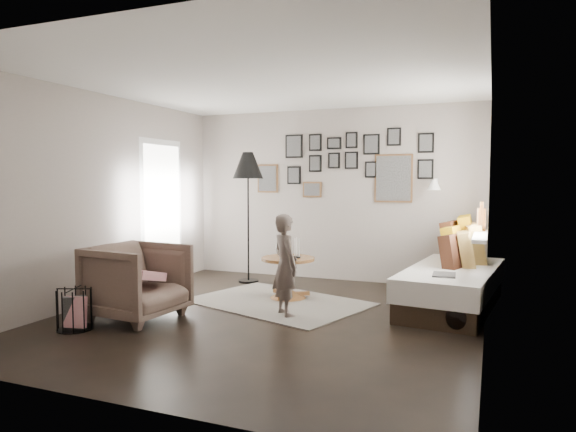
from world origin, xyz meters
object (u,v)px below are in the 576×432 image
at_px(armchair, 137,281).
at_px(demijohn_small, 458,316).
at_px(child, 285,265).
at_px(floor_lamp, 248,170).
at_px(magazine_basket, 74,310).
at_px(daybed, 453,278).
at_px(pedestal_table, 288,279).
at_px(vase, 283,245).
at_px(demijohn_large, 429,308).

xyz_separation_m(armchair, demijohn_small, (3.31, 0.80, -0.25)).
height_order(armchair, child, child).
distance_m(armchair, floor_lamp, 2.61).
bearing_deg(magazine_basket, child, 36.08).
bearing_deg(daybed, floor_lamp, 179.01).
xyz_separation_m(pedestal_table, armchair, (-1.18, -1.50, 0.17)).
bearing_deg(armchair, pedestal_table, -32.71).
relative_size(vase, child, 0.43).
xyz_separation_m(armchair, floor_lamp, (0.24, 2.28, 1.25)).
bearing_deg(floor_lamp, magazine_basket, -101.16).
distance_m(armchair, demijohn_large, 3.16).
bearing_deg(magazine_basket, demijohn_small, 20.78).
height_order(demijohn_large, child, child).
distance_m(daybed, floor_lamp, 3.26).
distance_m(daybed, armchair, 3.69).
distance_m(demijohn_large, child, 1.61).
relative_size(vase, demijohn_small, 1.14).
height_order(vase, magazine_basket, vase).
bearing_deg(daybed, demijohn_large, -93.34).
relative_size(demijohn_large, demijohn_small, 1.10).
distance_m(magazine_basket, demijohn_small, 3.89).
distance_m(demijohn_small, child, 1.89).
bearing_deg(armchair, vase, -30.42).
distance_m(pedestal_table, daybed, 2.04).
bearing_deg(vase, pedestal_table, -14.04).
bearing_deg(floor_lamp, demijohn_large, -26.15).
relative_size(daybed, floor_lamp, 1.17).
bearing_deg(floor_lamp, armchair, -95.93).
height_order(vase, armchair, vase).
bearing_deg(daybed, pedestal_table, -162.73).
height_order(armchair, demijohn_large, armchair).
bearing_deg(magazine_basket, demijohn_large, 24.17).
bearing_deg(daybed, magazine_basket, -138.12).
bearing_deg(demijohn_large, child, -172.88).
bearing_deg(child, armchair, 71.03).
distance_m(daybed, demijohn_small, 1.09).
bearing_deg(armchair, magazine_basket, 156.25).
height_order(floor_lamp, demijohn_large, floor_lamp).
bearing_deg(pedestal_table, magazine_basket, -125.96).
bearing_deg(pedestal_table, floor_lamp, 140.60).
xyz_separation_m(pedestal_table, child, (0.28, -0.78, 0.33)).
relative_size(pedestal_table, child, 0.60).
bearing_deg(vase, magazine_basket, -124.24).
relative_size(vase, magazine_basket, 1.12).
relative_size(daybed, magazine_basket, 5.17).
xyz_separation_m(daybed, floor_lamp, (-2.95, 0.42, 1.33)).
height_order(daybed, child, child).
relative_size(magazine_basket, demijohn_large, 0.93).
bearing_deg(demijohn_large, magazine_basket, -155.83).
bearing_deg(magazine_basket, pedestal_table, 54.04).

